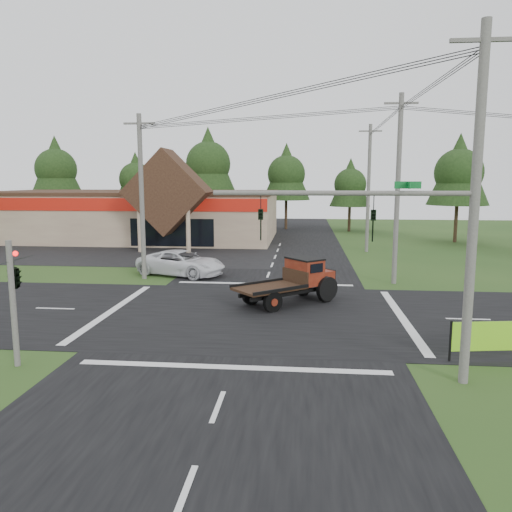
# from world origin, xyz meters

# --- Properties ---
(ground) EXTENTS (120.00, 120.00, 0.00)m
(ground) POSITION_xyz_m (0.00, 0.00, 0.00)
(ground) COLOR #244518
(ground) RESTS_ON ground
(road_ns) EXTENTS (12.00, 120.00, 0.02)m
(road_ns) POSITION_xyz_m (0.00, 0.00, 0.01)
(road_ns) COLOR black
(road_ns) RESTS_ON ground
(road_ew) EXTENTS (120.00, 12.00, 0.02)m
(road_ew) POSITION_xyz_m (0.00, 0.00, 0.01)
(road_ew) COLOR black
(road_ew) RESTS_ON ground
(parking_apron) EXTENTS (28.00, 14.00, 0.02)m
(parking_apron) POSITION_xyz_m (-14.00, 19.00, 0.01)
(parking_apron) COLOR black
(parking_apron) RESTS_ON ground
(cvs_building) EXTENTS (30.40, 18.20, 9.19)m
(cvs_building) POSITION_xyz_m (-15.70, 29.57, 2.78)
(cvs_building) COLOR #9D816A
(cvs_building) RESTS_ON ground
(traffic_signal_mast) EXTENTS (8.12, 0.24, 7.00)m
(traffic_signal_mast) POSITION_xyz_m (5.82, -7.50, 4.43)
(traffic_signal_mast) COLOR #595651
(traffic_signal_mast) RESTS_ON ground
(traffic_signal_corner) EXTENTS (0.53, 2.48, 4.40)m
(traffic_signal_corner) POSITION_xyz_m (-7.50, -7.32, 3.52)
(traffic_signal_corner) COLOR #595651
(traffic_signal_corner) RESTS_ON ground
(utility_pole_nr) EXTENTS (2.00, 0.30, 11.00)m
(utility_pole_nr) POSITION_xyz_m (7.50, -7.50, 5.64)
(utility_pole_nr) COLOR #595651
(utility_pole_nr) RESTS_ON ground
(utility_pole_nw) EXTENTS (2.00, 0.30, 10.50)m
(utility_pole_nw) POSITION_xyz_m (-8.00, 8.00, 5.39)
(utility_pole_nw) COLOR #595651
(utility_pole_nw) RESTS_ON ground
(utility_pole_ne) EXTENTS (2.00, 0.30, 11.50)m
(utility_pole_ne) POSITION_xyz_m (8.00, 8.00, 5.89)
(utility_pole_ne) COLOR #595651
(utility_pole_ne) RESTS_ON ground
(utility_pole_n) EXTENTS (2.00, 0.30, 11.20)m
(utility_pole_n) POSITION_xyz_m (8.00, 22.00, 5.74)
(utility_pole_n) COLOR #595651
(utility_pole_n) RESTS_ON ground
(tree_row_a) EXTENTS (6.72, 6.72, 12.12)m
(tree_row_a) POSITION_xyz_m (-30.00, 40.00, 8.05)
(tree_row_a) COLOR #332316
(tree_row_a) RESTS_ON ground
(tree_row_b) EXTENTS (5.60, 5.60, 10.10)m
(tree_row_b) POSITION_xyz_m (-20.00, 42.00, 6.70)
(tree_row_b) COLOR #332316
(tree_row_b) RESTS_ON ground
(tree_row_c) EXTENTS (7.28, 7.28, 13.13)m
(tree_row_c) POSITION_xyz_m (-10.00, 41.00, 8.72)
(tree_row_c) COLOR #332316
(tree_row_c) RESTS_ON ground
(tree_row_d) EXTENTS (6.16, 6.16, 11.11)m
(tree_row_d) POSITION_xyz_m (0.00, 42.00, 7.38)
(tree_row_d) COLOR #332316
(tree_row_d) RESTS_ON ground
(tree_row_e) EXTENTS (5.04, 5.04, 9.09)m
(tree_row_e) POSITION_xyz_m (8.00, 40.00, 6.03)
(tree_row_e) COLOR #332316
(tree_row_e) RESTS_ON ground
(tree_side_ne) EXTENTS (6.16, 6.16, 11.11)m
(tree_side_ne) POSITION_xyz_m (18.00, 30.00, 7.38)
(tree_side_ne) COLOR #332316
(tree_side_ne) RESTS_ON ground
(antique_flatbed_truck) EXTENTS (5.73, 5.33, 2.38)m
(antique_flatbed_truck) POSITION_xyz_m (1.56, 2.21, 1.19)
(antique_flatbed_truck) COLOR #59170C
(antique_flatbed_truck) RESTS_ON ground
(roadside_banner) EXTENTS (4.35, 0.82, 1.50)m
(roadside_banner) POSITION_xyz_m (9.70, -5.30, 0.75)
(roadside_banner) COLOR #7ACD1B
(roadside_banner) RESTS_ON ground
(white_pickup) EXTENTS (6.65, 4.66, 1.68)m
(white_pickup) POSITION_xyz_m (-5.87, 9.44, 0.84)
(white_pickup) COLOR white
(white_pickup) RESTS_ON ground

